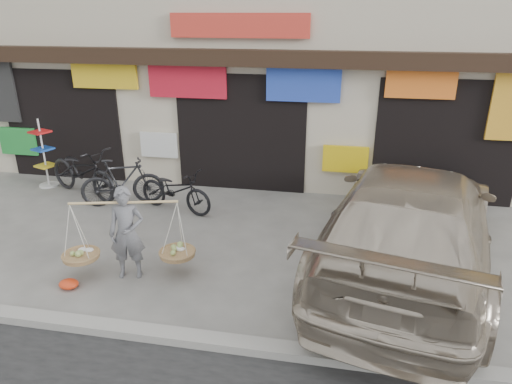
% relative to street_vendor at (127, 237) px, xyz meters
% --- Properties ---
extents(ground, '(70.00, 70.00, 0.00)m').
position_rel_street_vendor_xyz_m(ground, '(0.92, 0.64, -0.70)').
color(ground, gray).
rests_on(ground, ground).
extents(kerb, '(70.00, 0.25, 0.12)m').
position_rel_street_vendor_xyz_m(kerb, '(0.92, -1.36, -0.64)').
color(kerb, gray).
rests_on(kerb, ground).
extents(shophouse_block, '(14.00, 6.32, 7.00)m').
position_rel_street_vendor_xyz_m(shophouse_block, '(0.92, 7.05, 2.75)').
color(shophouse_block, beige).
rests_on(shophouse_block, ground).
extents(street_vendor, '(2.03, 0.92, 1.52)m').
position_rel_street_vendor_xyz_m(street_vendor, '(0.00, 0.00, 0.00)').
color(street_vendor, slate).
rests_on(street_vendor, ground).
extents(bike_0, '(2.35, 1.63, 1.17)m').
position_rel_street_vendor_xyz_m(bike_0, '(-2.55, 3.05, -0.11)').
color(bike_0, black).
rests_on(bike_0, ground).
extents(bike_1, '(1.82, 1.14, 1.06)m').
position_rel_street_vendor_xyz_m(bike_1, '(-1.41, 2.69, -0.16)').
color(bike_1, black).
rests_on(bike_1, ground).
extents(bike_2, '(1.88, 1.12, 0.93)m').
position_rel_street_vendor_xyz_m(bike_2, '(-0.17, 2.60, -0.23)').
color(bike_2, black).
rests_on(bike_2, ground).
extents(suv, '(3.72, 6.42, 1.75)m').
position_rel_street_vendor_xyz_m(suv, '(4.36, 1.08, 0.18)').
color(suv, '#BBAC96').
rests_on(suv, ground).
extents(display_rack, '(0.51, 0.51, 1.66)m').
position_rel_street_vendor_xyz_m(display_rack, '(-3.75, 3.43, -0.03)').
color(display_rack, silver).
rests_on(display_rack, ground).
extents(red_bag, '(0.31, 0.25, 0.14)m').
position_rel_street_vendor_xyz_m(red_bag, '(-0.79, -0.52, -0.63)').
color(red_bag, red).
rests_on(red_bag, ground).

